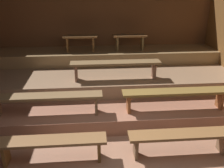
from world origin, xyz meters
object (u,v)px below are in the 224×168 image
Objects in this scene: bench_lower_left at (47,99)px; bench_middle_center at (116,65)px; bench_lower_right at (176,94)px; bench_upper_right at (130,39)px; bench_floor_right at (180,137)px; bench_upper_left at (80,40)px; bench_floor_left at (52,144)px.

bench_lower_left is 1.69m from bench_middle_center.
bench_lower_left and bench_lower_right have the same top height.
bench_middle_center is at bearing -111.07° from bench_upper_right.
bench_upper_right is (-0.37, 3.20, 0.91)m from bench_floor_right.
bench_middle_center is 2.23× the size of bench_upper_left.
bench_middle_center is at bearing 34.16° from bench_lower_left.
bench_floor_right is 1.03m from bench_lower_right.
bench_middle_center reaches higher than bench_floor_left.
bench_lower_right is 2.39m from bench_upper_right.
bench_floor_right is at bearing -23.00° from bench_lower_left.
bench_lower_left is (-0.20, 0.95, 0.32)m from bench_floor_left.
bench_upper_left is (-1.67, 3.20, 0.91)m from bench_floor_right.
bench_middle_center is 1.56m from bench_upper_left.
bench_floor_right is 1.91× the size of bench_upper_right.
bench_floor_right is 2.17m from bench_middle_center.
bench_lower_left reaches higher than bench_floor_right.
bench_middle_center is (1.37, 0.93, 0.31)m from bench_lower_left.
bench_upper_right is (1.88, 2.24, 0.59)m from bench_lower_left.
bench_lower_right reaches higher than bench_floor_left.
bench_floor_left and bench_floor_right have the same top height.
bench_lower_right is at bearing -40.81° from bench_middle_center.
bench_lower_left is at bearing 101.96° from bench_floor_left.
bench_upper_left and bench_upper_right have the same top height.
bench_upper_left is at bearing 121.35° from bench_middle_center.
bench_floor_left is 2.46m from bench_lower_right.
bench_floor_right is 0.82× the size of bench_lower_right.
bench_upper_right is at bearing 62.35° from bench_floor_left.
bench_lower_right is 1.46m from bench_middle_center.
bench_lower_right is at bearing 78.04° from bench_floor_right.
bench_upper_right reaches higher than bench_floor_right.
bench_floor_left is at bearing 180.00° from bench_floor_right.
bench_middle_center is (-1.08, 0.93, 0.31)m from bench_lower_right.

